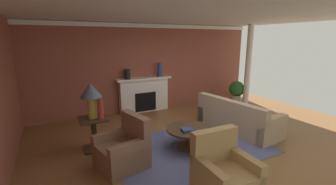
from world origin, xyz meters
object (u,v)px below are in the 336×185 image
at_px(vase_on_side_table, 101,109).
at_px(armchair_near_window, 123,151).
at_px(fireplace, 144,95).
at_px(sofa, 237,119).
at_px(vase_mantel_left, 127,74).
at_px(armchair_facing_fireplace, 224,175).
at_px(side_table, 94,131).
at_px(coffee_table, 189,133).
at_px(potted_plant, 236,90).
at_px(vase_mantel_right, 160,70).
at_px(table_lamp, 91,94).

bearing_deg(vase_on_side_table, armchair_near_window, -75.94).
height_order(fireplace, sofa, fireplace).
distance_m(sofa, vase_mantel_left, 3.44).
distance_m(sofa, armchair_facing_fireplace, 2.70).
bearing_deg(side_table, coffee_table, -25.53).
relative_size(armchair_near_window, armchair_facing_fireplace, 1.01).
distance_m(armchair_near_window, armchair_facing_fireplace, 1.86).
bearing_deg(potted_plant, vase_mantel_right, 167.48).
distance_m(coffee_table, potted_plant, 4.10).
bearing_deg(armchair_facing_fireplace, vase_mantel_right, 77.11).
distance_m(sofa, vase_on_side_table, 3.41).
bearing_deg(armchair_facing_fireplace, armchair_near_window, 127.35).
bearing_deg(vase_mantel_right, sofa, -68.97).
height_order(coffee_table, vase_mantel_left, vase_mantel_left).
bearing_deg(armchair_near_window, fireplace, 61.87).
height_order(armchair_facing_fireplace, vase_on_side_table, vase_on_side_table).
distance_m(armchair_facing_fireplace, vase_mantel_right, 4.62).
bearing_deg(potted_plant, armchair_near_window, -155.11).
height_order(fireplace, potted_plant, fireplace).
relative_size(side_table, vase_mantel_left, 2.33).
xyz_separation_m(armchair_near_window, table_lamp, (-0.36, 0.95, 0.92)).
distance_m(fireplace, vase_on_side_table, 2.80).
bearing_deg(table_lamp, armchair_facing_fireplace, -58.53).
distance_m(armchair_facing_fireplace, side_table, 2.85).
height_order(coffee_table, vase_mantel_right, vase_mantel_right).
bearing_deg(sofa, armchair_facing_fireplace, -137.49).
relative_size(armchair_facing_fireplace, vase_mantel_right, 2.11).
xyz_separation_m(armchair_facing_fireplace, coffee_table, (0.36, 1.55, 0.03)).
xyz_separation_m(coffee_table, side_table, (-1.84, 0.88, 0.06)).
distance_m(vase_mantel_left, vase_on_side_table, 2.44).
bearing_deg(vase_on_side_table, side_table, 141.34).
height_order(sofa, armchair_near_window, armchair_near_window).
distance_m(armchair_near_window, table_lamp, 1.37).
bearing_deg(armchair_near_window, armchair_facing_fireplace, -52.65).
height_order(armchair_facing_fireplace, potted_plant, armchair_facing_fireplace).
xyz_separation_m(sofa, armchair_near_window, (-3.11, -0.34, 0.01)).
relative_size(sofa, armchair_facing_fireplace, 2.31).
distance_m(sofa, potted_plant, 2.66).
distance_m(vase_mantel_left, potted_plant, 4.02).
distance_m(fireplace, vase_mantel_right, 0.98).
xyz_separation_m(armchair_near_window, armchair_facing_fireplace, (1.13, -1.48, 0.00)).
xyz_separation_m(armchair_facing_fireplace, vase_mantel_left, (-0.10, 4.38, 0.97)).
bearing_deg(vase_mantel_right, fireplace, 174.89).
bearing_deg(vase_mantel_right, vase_on_side_table, -138.38).
bearing_deg(vase_mantel_left, vase_mantel_right, 0.00).
distance_m(armchair_facing_fireplace, vase_on_side_table, 2.73).
bearing_deg(vase_on_side_table, vase_mantel_right, 41.62).
xyz_separation_m(sofa, vase_on_side_table, (-3.32, 0.48, 0.62)).
xyz_separation_m(sofa, side_table, (-3.47, 0.60, 0.10)).
xyz_separation_m(armchair_facing_fireplace, potted_plant, (3.80, 3.76, 0.19)).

